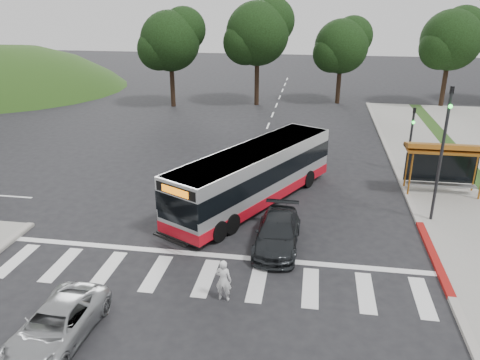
% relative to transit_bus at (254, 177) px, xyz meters
% --- Properties ---
extents(ground, '(140.00, 140.00, 0.00)m').
position_rel_transit_bus_xyz_m(ground, '(-0.91, -2.28, -1.47)').
color(ground, black).
rests_on(ground, ground).
extents(sidewalk_east, '(4.00, 40.00, 0.12)m').
position_rel_transit_bus_xyz_m(sidewalk_east, '(10.09, 5.72, -1.41)').
color(sidewalk_east, gray).
rests_on(sidewalk_east, ground).
extents(curb_east, '(0.30, 40.00, 0.15)m').
position_rel_transit_bus_xyz_m(curb_east, '(8.09, 5.72, -1.39)').
color(curb_east, '#9E9991').
rests_on(curb_east, ground).
extents(curb_east_red, '(0.32, 6.00, 0.15)m').
position_rel_transit_bus_xyz_m(curb_east_red, '(8.09, -4.28, -1.39)').
color(curb_east_red, maroon).
rests_on(curb_east_red, ground).
extents(hillside_nw, '(44.00, 44.00, 10.00)m').
position_rel_transit_bus_xyz_m(hillside_nw, '(-32.91, 27.72, -1.47)').
color(hillside_nw, '#254716').
rests_on(hillside_nw, ground).
extents(crosswalk_ladder, '(18.00, 2.60, 0.01)m').
position_rel_transit_bus_xyz_m(crosswalk_ladder, '(-0.91, -7.28, -1.46)').
color(crosswalk_ladder, silver).
rests_on(crosswalk_ladder, ground).
extents(bus_shelter, '(4.20, 1.60, 2.86)m').
position_rel_transit_bus_xyz_m(bus_shelter, '(9.89, 2.83, 0.89)').
color(bus_shelter, '#9E5B1A').
rests_on(bus_shelter, sidewalk_east).
extents(traffic_signal_ne_tall, '(0.18, 0.37, 6.50)m').
position_rel_transit_bus_xyz_m(traffic_signal_ne_tall, '(8.69, -0.78, 2.41)').
color(traffic_signal_ne_tall, black).
rests_on(traffic_signal_ne_tall, ground).
extents(traffic_signal_ne_short, '(0.18, 0.37, 4.00)m').
position_rel_transit_bus_xyz_m(traffic_signal_ne_short, '(8.69, 6.22, 1.01)').
color(traffic_signal_ne_short, black).
rests_on(traffic_signal_ne_short, ground).
extents(tree_ne_a, '(6.16, 5.74, 9.30)m').
position_rel_transit_bus_xyz_m(tree_ne_a, '(15.17, 25.79, 4.93)').
color(tree_ne_a, black).
rests_on(tree_ne_a, parking_lot).
extents(tree_north_a, '(6.60, 6.15, 10.17)m').
position_rel_transit_bus_xyz_m(tree_north_a, '(-2.82, 23.79, 5.46)').
color(tree_north_a, black).
rests_on(tree_north_a, ground).
extents(tree_north_b, '(5.72, 5.33, 8.43)m').
position_rel_transit_bus_xyz_m(tree_north_b, '(5.17, 25.78, 4.20)').
color(tree_north_b, black).
rests_on(tree_north_b, ground).
extents(tree_north_c, '(6.16, 5.74, 9.30)m').
position_rel_transit_bus_xyz_m(tree_north_c, '(-10.83, 21.79, 4.83)').
color(tree_north_c, black).
rests_on(tree_north_c, ground).
extents(transit_bus, '(7.49, 11.17, 2.93)m').
position_rel_transit_bus_xyz_m(transit_bus, '(0.00, 0.00, 0.00)').
color(transit_bus, '#A7A9AB').
rests_on(transit_bus, ground).
extents(pedestrian, '(0.61, 0.42, 1.59)m').
position_rel_transit_bus_xyz_m(pedestrian, '(0.03, -8.50, -0.67)').
color(pedestrian, white).
rests_on(pedestrian, ground).
extents(dark_sedan, '(1.90, 4.50, 1.30)m').
position_rel_transit_bus_xyz_m(dark_sedan, '(1.59, -4.37, -0.82)').
color(dark_sedan, black).
rests_on(dark_sedan, ground).
extents(silver_suv_south, '(2.08, 4.28, 1.17)m').
position_rel_transit_bus_xyz_m(silver_suv_south, '(-4.70, -11.45, -0.88)').
color(silver_suv_south, '#A3A6A8').
rests_on(silver_suv_south, ground).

